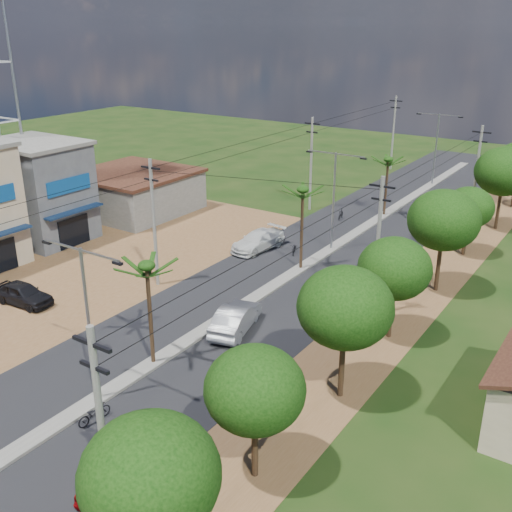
{
  "coord_description": "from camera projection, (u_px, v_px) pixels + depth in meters",
  "views": [
    {
      "loc": [
        20.2,
        -16.23,
        17.3
      ],
      "look_at": [
        -0.09,
        14.12,
        3.0
      ],
      "focal_mm": 42.0,
      "sensor_mm": 36.0,
      "label": 1
    }
  ],
  "objects": [
    {
      "name": "ground",
      "position": [
        98.0,
        400.0,
        29.33
      ],
      "size": [
        160.0,
        160.0,
        0.0
      ],
      "primitive_type": "plane",
      "color": "black",
      "rests_on": "ground"
    },
    {
      "name": "road",
      "position": [
        264.0,
        293.0,
        40.93
      ],
      "size": [
        12.0,
        110.0,
        0.04
      ],
      "primitive_type": "cube",
      "color": "black",
      "rests_on": "ground"
    },
    {
      "name": "median",
      "position": [
        287.0,
        277.0,
        43.23
      ],
      "size": [
        1.0,
        90.0,
        0.18
      ],
      "primitive_type": "cube",
      "color": "#605E56",
      "rests_on": "ground"
    },
    {
      "name": "dirt_lot_west",
      "position": [
        38.0,
        278.0,
        43.28
      ],
      "size": [
        18.0,
        46.0,
        0.04
      ],
      "primitive_type": "cube",
      "color": "brown",
      "rests_on": "ground"
    },
    {
      "name": "dirt_shoulder_east",
      "position": [
        381.0,
        326.0,
        36.53
      ],
      "size": [
        5.0,
        90.0,
        0.03
      ],
      "primitive_type": "cube",
      "color": "brown",
      "rests_on": "ground"
    },
    {
      "name": "shophouse_grey",
      "position": [
        38.0,
        191.0,
        50.02
      ],
      "size": [
        9.0,
        6.4,
        8.3
      ],
      "color": "#474A4E",
      "rests_on": "ground"
    },
    {
      "name": "low_shed",
      "position": [
        134.0,
        191.0,
        58.05
      ],
      "size": [
        10.4,
        10.4,
        3.95
      ],
      "color": "#605E56",
      "rests_on": "ground"
    },
    {
      "name": "tree_east_a",
      "position": [
        150.0,
        475.0,
        18.13
      ],
      "size": [
        4.4,
        4.4,
        6.37
      ],
      "color": "black",
      "rests_on": "ground"
    },
    {
      "name": "tree_east_b",
      "position": [
        255.0,
        390.0,
        23.01
      ],
      "size": [
        4.0,
        4.0,
        5.83
      ],
      "color": "black",
      "rests_on": "ground"
    },
    {
      "name": "tree_east_c",
      "position": [
        345.0,
        307.0,
        27.95
      ],
      "size": [
        4.6,
        4.6,
        6.83
      ],
      "color": "black",
      "rests_on": "ground"
    },
    {
      "name": "tree_east_d",
      "position": [
        395.0,
        269.0,
        33.72
      ],
      "size": [
        4.2,
        4.2,
        6.13
      ],
      "color": "black",
      "rests_on": "ground"
    },
    {
      "name": "tree_east_e",
      "position": [
        444.0,
        220.0,
        39.53
      ],
      "size": [
        4.8,
        4.8,
        7.14
      ],
      "color": "black",
      "rests_on": "ground"
    },
    {
      "name": "tree_east_f",
      "position": [
        469.0,
        208.0,
        46.37
      ],
      "size": [
        3.8,
        3.8,
        5.52
      ],
      "color": "black",
      "rests_on": "ground"
    },
    {
      "name": "tree_east_g",
      "position": [
        504.0,
        172.0,
        51.76
      ],
      "size": [
        5.0,
        5.0,
        7.38
      ],
      "color": "black",
      "rests_on": "ground"
    },
    {
      "name": "palm_median_near",
      "position": [
        147.0,
        270.0,
        30.4
      ],
      "size": [
        2.0,
        2.0,
        6.15
      ],
      "color": "black",
      "rests_on": "ground"
    },
    {
      "name": "palm_median_mid",
      "position": [
        303.0,
        193.0,
        42.66
      ],
      "size": [
        2.0,
        2.0,
        6.55
      ],
      "color": "black",
      "rests_on": "ground"
    },
    {
      "name": "palm_median_far",
      "position": [
        388.0,
        162.0,
        55.27
      ],
      "size": [
        2.0,
        2.0,
        5.85
      ],
      "color": "black",
      "rests_on": "ground"
    },
    {
      "name": "streetlight_near",
      "position": [
        88.0,
        313.0,
        27.58
      ],
      "size": [
        5.1,
        0.18,
        8.0
      ],
      "color": "gray",
      "rests_on": "ground"
    },
    {
      "name": "streetlight_mid",
      "position": [
        334.0,
        193.0,
        46.93
      ],
      "size": [
        5.1,
        0.18,
        8.0
      ],
      "color": "gray",
      "rests_on": "ground"
    },
    {
      "name": "streetlight_far",
      "position": [
        436.0,
        143.0,
        66.28
      ],
      "size": [
        5.1,
        0.18,
        8.0
      ],
      "color": "gray",
      "rests_on": "ground"
    },
    {
      "name": "utility_pole_w_b",
      "position": [
        154.0,
        221.0,
        40.5
      ],
      "size": [
        1.6,
        0.24,
        9.0
      ],
      "color": "#605E56",
      "rests_on": "ground"
    },
    {
      "name": "utility_pole_w_c",
      "position": [
        311.0,
        162.0,
        57.53
      ],
      "size": [
        1.6,
        0.24,
        9.0
      ],
      "color": "#605E56",
      "rests_on": "ground"
    },
    {
      "name": "utility_pole_w_d",
      "position": [
        393.0,
        131.0,
        73.79
      ],
      "size": [
        1.6,
        0.24,
        9.0
      ],
      "color": "#605E56",
      "rests_on": "ground"
    },
    {
      "name": "utility_pole_e_a",
      "position": [
        103.0,
        444.0,
        19.07
      ],
      "size": [
        1.6,
        0.24,
        9.0
      ],
      "color": "#605E56",
      "rests_on": "ground"
    },
    {
      "name": "utility_pole_e_b",
      "position": [
        378.0,
        245.0,
        36.09
      ],
      "size": [
        1.6,
        0.24,
        9.0
      ],
      "color": "#605E56",
      "rests_on": "ground"
    },
    {
      "name": "utility_pole_e_c",
      "position": [
        476.0,
        174.0,
        53.12
      ],
      "size": [
        1.6,
        0.24,
        9.0
      ],
      "color": "#605E56",
      "rests_on": "ground"
    },
    {
      "name": "car_red_near",
      "position": [
        117.0,
        469.0,
        23.82
      ],
      "size": [
        2.83,
        4.51,
        1.43
      ],
      "primitive_type": "imported",
      "rotation": [
        0.0,
        0.0,
        3.43
      ],
      "color": "#90070A",
      "rests_on": "ground"
    },
    {
      "name": "car_silver_mid",
      "position": [
        236.0,
        319.0,
        35.66
      ],
      "size": [
        2.9,
        5.17,
        1.61
      ],
      "primitive_type": "imported",
      "rotation": [
        0.0,
        0.0,
        3.4
      ],
      "color": "gray",
      "rests_on": "ground"
    },
    {
      "name": "car_white_far",
      "position": [
        258.0,
        241.0,
        48.48
      ],
      "size": [
        2.73,
        5.41,
        1.51
      ],
      "primitive_type": "imported",
      "rotation": [
        0.0,
        0.0,
        -0.12
      ],
      "color": "silver",
      "rests_on": "ground"
    },
    {
      "name": "car_parked_dark",
      "position": [
        23.0,
        294.0,
        39.07
      ],
      "size": [
        4.44,
        2.1,
        1.47
      ],
      "primitive_type": "imported",
      "rotation": [
        0.0,
        0.0,
        1.66
      ],
      "color": "black",
      "rests_on": "ground"
    },
    {
      "name": "moto_rider_east",
      "position": [
        94.0,
        414.0,
        27.57
      ],
      "size": [
        0.82,
        1.8,
        0.92
      ],
      "primitive_type": "imported",
      "rotation": [
        0.0,
        0.0,
        3.02
      ],
      "color": "black",
      "rests_on": "ground"
    },
    {
      "name": "moto_rider_west_a",
      "position": [
        294.0,
        249.0,
        47.63
      ],
      "size": [
        1.19,
        1.75,
        0.87
      ],
      "primitive_type": "imported",
      "rotation": [
        0.0,
        0.0,
        0.41
      ],
      "color": "black",
      "rests_on": "ground"
    },
    {
      "name": "moto_rider_west_b",
      "position": [
        341.0,
        215.0,
        56.0
      ],
      "size": [
        0.81,
        1.71,
        0.99
      ],
      "primitive_type": "imported",
      "rotation": [
        0.0,
        0.0,
        0.21
      ],
      "color": "black",
      "rests_on": "ground"
    }
  ]
}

